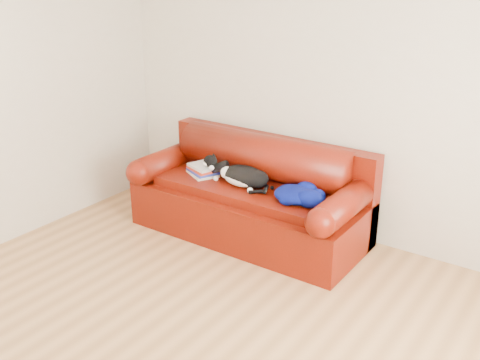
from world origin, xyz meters
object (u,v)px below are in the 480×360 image
object	(u,v)px
book_stack	(203,170)
blanket	(299,194)
cat	(244,177)
sofa_base	(249,210)

from	to	relation	value
book_stack	blanket	bearing A→B (deg)	-1.49
cat	sofa_base	bearing A→B (deg)	82.38
blanket	cat	bearing A→B (deg)	178.60
sofa_base	blanket	xyz separation A→B (m)	(0.55, -0.09, 0.32)
cat	blanket	world-z (taller)	cat
sofa_base	blanket	distance (m)	0.64
blanket	sofa_base	bearing A→B (deg)	170.99
sofa_base	cat	xyz separation A→B (m)	(-0.01, -0.07, 0.35)
sofa_base	book_stack	xyz separation A→B (m)	(-0.47, -0.06, 0.31)
sofa_base	cat	size ratio (longest dim) A/B	3.34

